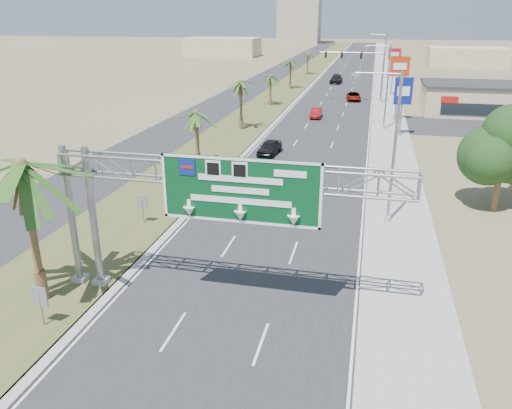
{
  "coord_description": "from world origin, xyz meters",
  "views": [
    {
      "loc": [
        5.79,
        -10.46,
        13.23
      ],
      "look_at": [
        0.49,
        12.62,
        4.2
      ],
      "focal_mm": 35.0,
      "sensor_mm": 36.0,
      "label": 1
    }
  ],
  "objects_px": {
    "palm_near": "(21,166)",
    "car_right_lane": "(354,97)",
    "signal_mast": "(370,72)",
    "pole_sign_red_near": "(400,70)",
    "car_far": "(336,79)",
    "sign_gantry": "(209,184)",
    "car_left_lane": "(270,148)",
    "store_building": "(489,100)",
    "pole_sign_red_far": "(394,58)",
    "car_mid_lane": "(316,113)",
    "pole_sign_blue": "(403,93)"
  },
  "relations": [
    {
      "from": "pole_sign_red_near",
      "to": "pole_sign_blue",
      "type": "height_order",
      "value": "pole_sign_red_near"
    },
    {
      "from": "car_far",
      "to": "signal_mast",
      "type": "bearing_deg",
      "value": -72.33
    },
    {
      "from": "palm_near",
      "to": "sign_gantry",
      "type": "bearing_deg",
      "value": 13.32
    },
    {
      "from": "palm_near",
      "to": "pole_sign_red_far",
      "type": "xyz_separation_m",
      "value": [
        18.2,
        72.32,
        -0.52
      ]
    },
    {
      "from": "palm_near",
      "to": "car_right_lane",
      "type": "distance_m",
      "value": 67.21
    },
    {
      "from": "car_left_lane",
      "to": "car_far",
      "type": "relative_size",
      "value": 0.76
    },
    {
      "from": "store_building",
      "to": "car_right_lane",
      "type": "xyz_separation_m",
      "value": [
        -19.1,
        7.81,
        -1.34
      ]
    },
    {
      "from": "car_left_lane",
      "to": "car_mid_lane",
      "type": "bearing_deg",
      "value": 89.81
    },
    {
      "from": "store_building",
      "to": "pole_sign_red_far",
      "type": "bearing_deg",
      "value": 132.24
    },
    {
      "from": "palm_near",
      "to": "pole_sign_red_near",
      "type": "bearing_deg",
      "value": 69.8
    },
    {
      "from": "car_left_lane",
      "to": "car_mid_lane",
      "type": "height_order",
      "value": "car_left_lane"
    },
    {
      "from": "store_building",
      "to": "car_mid_lane",
      "type": "distance_m",
      "value": 24.89
    },
    {
      "from": "signal_mast",
      "to": "pole_sign_red_near",
      "type": "bearing_deg",
      "value": -75.21
    },
    {
      "from": "car_left_lane",
      "to": "pole_sign_red_far",
      "type": "bearing_deg",
      "value": 79.85
    },
    {
      "from": "sign_gantry",
      "to": "car_left_lane",
      "type": "height_order",
      "value": "sign_gantry"
    },
    {
      "from": "pole_sign_red_near",
      "to": "pole_sign_red_far",
      "type": "distance_m",
      "value": 22.84
    },
    {
      "from": "car_mid_lane",
      "to": "pole_sign_blue",
      "type": "bearing_deg",
      "value": -41.0
    },
    {
      "from": "signal_mast",
      "to": "car_mid_lane",
      "type": "relative_size",
      "value": 2.62
    },
    {
      "from": "palm_near",
      "to": "signal_mast",
      "type": "xyz_separation_m",
      "value": [
        14.37,
        63.97,
        -2.08
      ]
    },
    {
      "from": "signal_mast",
      "to": "pole_sign_red_near",
      "type": "distance_m",
      "value": 15.1
    },
    {
      "from": "car_right_lane",
      "to": "pole_sign_red_far",
      "type": "relative_size",
      "value": 0.58
    },
    {
      "from": "car_mid_lane",
      "to": "pole_sign_blue",
      "type": "xyz_separation_m",
      "value": [
        10.68,
        -8.91,
        4.33
      ]
    },
    {
      "from": "palm_near",
      "to": "car_far",
      "type": "xyz_separation_m",
      "value": [
        7.55,
        87.84,
        -6.12
      ]
    },
    {
      "from": "pole_sign_blue",
      "to": "pole_sign_red_far",
      "type": "distance_m",
      "value": 31.52
    },
    {
      "from": "car_mid_lane",
      "to": "pole_sign_red_near",
      "type": "relative_size",
      "value": 0.46
    },
    {
      "from": "store_building",
      "to": "car_far",
      "type": "bearing_deg",
      "value": 128.39
    },
    {
      "from": "car_far",
      "to": "pole_sign_blue",
      "type": "height_order",
      "value": "pole_sign_blue"
    },
    {
      "from": "palm_near",
      "to": "pole_sign_blue",
      "type": "relative_size",
      "value": 1.21
    },
    {
      "from": "sign_gantry",
      "to": "car_mid_lane",
      "type": "bearing_deg",
      "value": 90.46
    },
    {
      "from": "signal_mast",
      "to": "pole_sign_red_far",
      "type": "bearing_deg",
      "value": 65.36
    },
    {
      "from": "palm_near",
      "to": "pole_sign_blue",
      "type": "bearing_deg",
      "value": 65.7
    },
    {
      "from": "palm_near",
      "to": "car_mid_lane",
      "type": "relative_size",
      "value": 2.13
    },
    {
      "from": "sign_gantry",
      "to": "pole_sign_blue",
      "type": "relative_size",
      "value": 2.43
    },
    {
      "from": "car_right_lane",
      "to": "car_far",
      "type": "relative_size",
      "value": 0.85
    },
    {
      "from": "palm_near",
      "to": "car_right_lane",
      "type": "relative_size",
      "value": 1.77
    },
    {
      "from": "car_far",
      "to": "pole_sign_red_far",
      "type": "relative_size",
      "value": 0.69
    },
    {
      "from": "signal_mast",
      "to": "car_mid_lane",
      "type": "height_order",
      "value": "signal_mast"
    },
    {
      "from": "signal_mast",
      "to": "car_far",
      "type": "relative_size",
      "value": 1.84
    },
    {
      "from": "sign_gantry",
      "to": "car_left_lane",
      "type": "xyz_separation_m",
      "value": [
        -2.77,
        27.61,
        -5.34
      ]
    },
    {
      "from": "sign_gantry",
      "to": "pole_sign_blue",
      "type": "distance_m",
      "value": 40.26
    },
    {
      "from": "store_building",
      "to": "car_left_lane",
      "type": "bearing_deg",
      "value": -132.22
    },
    {
      "from": "car_mid_lane",
      "to": "pole_sign_red_near",
      "type": "distance_m",
      "value": 12.05
    },
    {
      "from": "car_left_lane",
      "to": "pole_sign_red_far",
      "type": "relative_size",
      "value": 0.52
    },
    {
      "from": "car_left_lane",
      "to": "pole_sign_blue",
      "type": "bearing_deg",
      "value": 47.38
    },
    {
      "from": "sign_gantry",
      "to": "pole_sign_blue",
      "type": "height_order",
      "value": "sign_gantry"
    },
    {
      "from": "sign_gantry",
      "to": "car_far",
      "type": "bearing_deg",
      "value": 90.39
    },
    {
      "from": "store_building",
      "to": "car_far",
      "type": "height_order",
      "value": "store_building"
    },
    {
      "from": "store_building",
      "to": "car_left_lane",
      "type": "relative_size",
      "value": 4.26
    },
    {
      "from": "palm_near",
      "to": "car_right_lane",
      "type": "height_order",
      "value": "palm_near"
    },
    {
      "from": "signal_mast",
      "to": "car_left_lane",
      "type": "height_order",
      "value": "signal_mast"
    }
  ]
}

